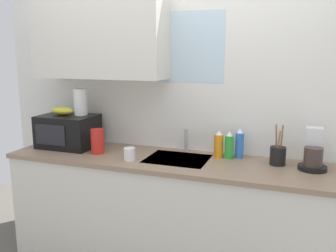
# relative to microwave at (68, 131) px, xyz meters

# --- Properties ---
(kitchen_wall_assembly) EXTENTS (3.27, 0.42, 2.50)m
(kitchen_wall_assembly) POSITION_rel_microwave_xyz_m (0.78, 0.26, 0.33)
(kitchen_wall_assembly) COLOR white
(kitchen_wall_assembly) RESTS_ON ground
(counter_unit) EXTENTS (2.50, 0.63, 0.90)m
(counter_unit) POSITION_rel_microwave_xyz_m (0.92, -0.05, -0.58)
(counter_unit) COLOR silver
(counter_unit) RESTS_ON ground
(sink_faucet) EXTENTS (0.03, 0.03, 0.19)m
(sink_faucet) POSITION_rel_microwave_xyz_m (0.98, 0.19, -0.04)
(sink_faucet) COLOR #B2B5BA
(sink_faucet) RESTS_ON counter_unit
(microwave) EXTENTS (0.46, 0.35, 0.27)m
(microwave) POSITION_rel_microwave_xyz_m (0.00, 0.00, 0.00)
(microwave) COLOR black
(microwave) RESTS_ON counter_unit
(banana_bunch) EXTENTS (0.20, 0.11, 0.07)m
(banana_bunch) POSITION_rel_microwave_xyz_m (-0.05, 0.00, 0.17)
(banana_bunch) COLOR gold
(banana_bunch) RESTS_ON microwave
(paper_towel_roll) EXTENTS (0.11, 0.11, 0.22)m
(paper_towel_roll) POSITION_rel_microwave_xyz_m (0.10, 0.05, 0.24)
(paper_towel_roll) COLOR white
(paper_towel_roll) RESTS_ON microwave
(coffee_maker) EXTENTS (0.19, 0.21, 0.28)m
(coffee_maker) POSITION_rel_microwave_xyz_m (1.93, 0.06, -0.03)
(coffee_maker) COLOR black
(coffee_maker) RESTS_ON counter_unit
(dish_soap_bottle_orange) EXTENTS (0.07, 0.07, 0.21)m
(dish_soap_bottle_orange) POSITION_rel_microwave_xyz_m (1.26, 0.12, -0.04)
(dish_soap_bottle_orange) COLOR orange
(dish_soap_bottle_orange) RESTS_ON counter_unit
(dish_soap_bottle_green) EXTENTS (0.07, 0.07, 0.21)m
(dish_soap_bottle_green) POSITION_rel_microwave_xyz_m (1.34, 0.12, -0.04)
(dish_soap_bottle_green) COLOR green
(dish_soap_bottle_green) RESTS_ON counter_unit
(dish_soap_bottle_blue) EXTENTS (0.06, 0.06, 0.23)m
(dish_soap_bottle_blue) POSITION_rel_microwave_xyz_m (1.41, 0.16, -0.03)
(dish_soap_bottle_blue) COLOR blue
(dish_soap_bottle_blue) RESTS_ON counter_unit
(cereal_canister) EXTENTS (0.10, 0.10, 0.20)m
(cereal_canister) POSITION_rel_microwave_xyz_m (0.34, -0.10, -0.04)
(cereal_canister) COLOR red
(cereal_canister) RESTS_ON counter_unit
(mug_white) EXTENTS (0.08, 0.08, 0.09)m
(mug_white) POSITION_rel_microwave_xyz_m (0.66, -0.19, -0.09)
(mug_white) COLOR white
(mug_white) RESTS_ON counter_unit
(utensil_crock) EXTENTS (0.11, 0.11, 0.29)m
(utensil_crock) POSITION_rel_microwave_xyz_m (1.70, 0.07, -0.06)
(utensil_crock) COLOR black
(utensil_crock) RESTS_ON counter_unit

